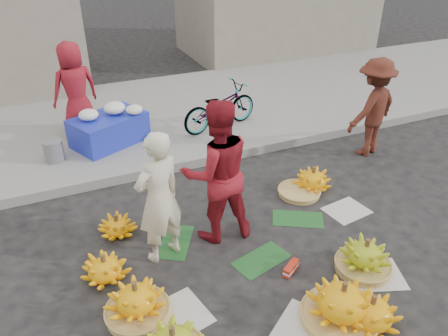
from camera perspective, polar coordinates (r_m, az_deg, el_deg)
name	(u,v)px	position (r m, az deg, el deg)	size (l,w,h in m)	color
ground	(261,247)	(5.28, 4.85, -10.26)	(80.00, 80.00, 0.00)	black
curb	(196,160)	(6.90, -3.70, 1.07)	(40.00, 0.25, 0.15)	gray
sidewalk	(158,113)	(8.73, -8.57, 7.08)	(40.00, 4.00, 0.12)	gray
newspaper_scatter	(297,293)	(4.79, 9.51, -15.81)	(3.20, 1.80, 0.00)	silver
banana_leaves	(246,239)	(5.38, 2.89, -9.27)	(2.00, 1.00, 0.00)	#194C1F
banana_bunch_0	(137,302)	(4.48, -11.36, -16.77)	(0.72, 0.72, 0.43)	#AD8A48
banana_bunch_2	(371,312)	(4.57, 18.66, -17.34)	(0.61, 0.61, 0.36)	#FFB20C
banana_bunch_3	(341,304)	(4.47, 15.09, -16.83)	(0.74, 0.74, 0.49)	#AD8A48
banana_bunch_4	(365,257)	(5.10, 17.89, -11.02)	(0.60, 0.60, 0.42)	#AD8A48
banana_bunch_5	(313,179)	(6.38, 11.53, -1.38)	(0.69, 0.69, 0.34)	#FFB20C
banana_bunch_6	(105,268)	(4.96, -15.32, -12.51)	(0.64, 0.64, 0.32)	#FFB20C
banana_bunch_7	(117,226)	(5.55, -13.80, -7.39)	(0.48, 0.48, 0.28)	#FFB20C
basket_spare	(299,192)	(6.26, 9.77, -3.11)	(0.58, 0.58, 0.07)	#AD8A48
incense_stack	(291,268)	(4.97, 8.77, -12.76)	(0.25, 0.08, 0.10)	red
vendor_cream	(159,198)	(4.74, -8.49, -3.94)	(0.57, 0.38, 1.57)	#EEE6C8
vendor_red	(217,172)	(4.98, -0.93, -0.57)	(0.85, 0.66, 1.75)	#A61922
man_striped	(373,108)	(7.33, 18.83, 7.46)	(1.03, 0.59, 1.59)	maroon
flower_table	(109,128)	(7.46, -14.76, 5.13)	(1.35, 1.13, 0.67)	#1B26B2
grey_bucket	(54,151)	(7.20, -21.36, 2.11)	(0.30, 0.30, 0.33)	slate
flower_vendor	(75,89)	(7.85, -18.88, 9.79)	(0.77, 0.50, 1.57)	#A61922
bicycle	(220,107)	(7.73, -0.55, 8.00)	(1.50, 0.52, 0.79)	gray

